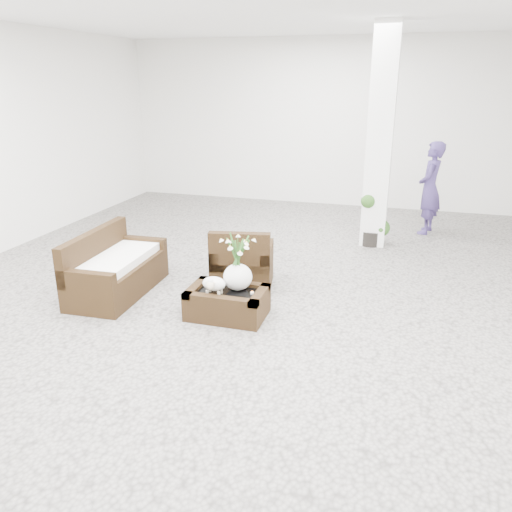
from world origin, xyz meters
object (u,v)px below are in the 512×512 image
(armchair, at_px, (243,256))
(loveseat, at_px, (117,263))
(coffee_table, at_px, (227,304))
(topiary, at_px, (374,201))

(armchair, distance_m, loveseat, 1.64)
(coffee_table, distance_m, topiary, 3.63)
(loveseat, bearing_deg, coffee_table, -101.32)
(armchair, height_order, topiary, topiary)
(loveseat, height_order, topiary, topiary)
(armchair, relative_size, topiary, 0.55)
(armchair, bearing_deg, topiary, -133.97)
(armchair, bearing_deg, coffee_table, 86.35)
(armchair, distance_m, topiary, 2.80)
(coffee_table, relative_size, armchair, 1.08)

